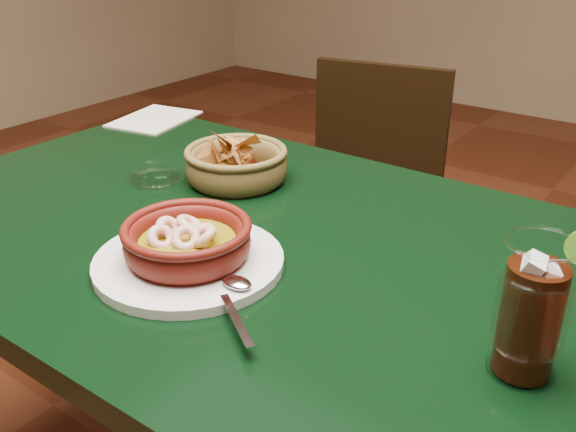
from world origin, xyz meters
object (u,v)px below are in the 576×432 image
Objects in this scene: shrimp_plate at (188,246)px; dining_chair at (363,211)px; dining_table at (230,274)px; chip_basket at (236,164)px; cola_drink at (531,311)px.

dining_chair is at bearing 102.25° from shrimp_plate.
shrimp_plate is (0.18, -0.84, 0.32)m from dining_chair.
dining_table is 0.20m from shrimp_plate.
shrimp_plate is (0.05, -0.14, 0.13)m from dining_table.
dining_chair reaches higher than shrimp_plate.
dining_table is 0.22m from chip_basket.
dining_table is at bearing 109.52° from shrimp_plate.
shrimp_plate is 0.47m from cola_drink.
chip_basket is at bearing -87.03° from dining_chair.
dining_chair is (-0.13, 0.70, -0.18)m from dining_table.
dining_table is 0.74m from dining_chair.
dining_chair is 2.41× the size of shrimp_plate.
dining_chair is 0.64m from chip_basket.
shrimp_plate is 1.56× the size of chip_basket.
dining_table is 3.40× the size of shrimp_plate.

